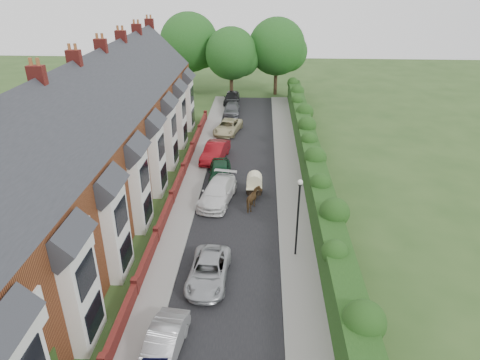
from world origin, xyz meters
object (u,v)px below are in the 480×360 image
(car_green, at_px, (220,172))
(car_red, at_px, (215,152))
(car_white, at_px, (218,192))
(car_grey, at_px, (232,109))
(horse, at_px, (254,200))
(lamppost, at_px, (298,209))
(car_silver_b, at_px, (208,271))
(horse_cart, at_px, (254,183))
(car_beige, at_px, (228,127))
(car_silver_a, at_px, (163,344))
(car_black, at_px, (232,98))

(car_green, xyz_separation_m, car_red, (-0.83, 4.21, 0.03))
(car_white, distance_m, car_grey, 21.85)
(car_white, height_order, horse, horse)
(car_green, bearing_deg, lamppost, -65.48)
(horse, bearing_deg, car_white, -6.22)
(horse, bearing_deg, car_grey, -67.18)
(car_silver_b, xyz_separation_m, horse_cart, (2.33, 10.14, 0.48))
(car_red, xyz_separation_m, car_beige, (0.60, 7.32, -0.13))
(car_beige, relative_size, horse_cart, 1.77)
(car_silver_b, relative_size, car_green, 1.02)
(car_red, distance_m, horse, 9.61)
(car_silver_a, distance_m, car_green, 18.11)
(car_black, bearing_deg, horse_cart, -80.04)
(lamppost, distance_m, car_silver_a, 10.49)
(car_beige, distance_m, horse, 16.48)
(car_silver_a, bearing_deg, car_red, 96.43)
(car_green, relative_size, horse, 2.44)
(horse, distance_m, horse_cart, 2.02)
(car_green, distance_m, horse_cart, 3.94)
(horse, bearing_deg, car_black, -67.77)
(car_white, distance_m, car_beige, 15.13)
(car_red, bearing_deg, car_green, -68.86)
(car_black, relative_size, horse_cart, 1.68)
(horse, height_order, horse_cart, horse_cart)
(car_silver_a, xyz_separation_m, horse, (3.73, 13.44, 0.11))
(car_green, bearing_deg, car_white, -91.43)
(horse_cart, bearing_deg, car_white, -160.95)
(car_black, distance_m, horse_cart, 25.77)
(car_beige, distance_m, horse_cart, 14.53)
(lamppost, xyz_separation_m, car_red, (-6.39, 14.41, -2.50))
(car_red, height_order, car_beige, car_red)
(car_silver_b, relative_size, car_white, 0.88)
(car_red, distance_m, horse_cart, 7.82)
(car_beige, bearing_deg, car_black, 104.45)
(lamppost, bearing_deg, car_black, 100.60)
(car_silver_a, bearing_deg, horse_cart, 82.87)
(lamppost, height_order, car_black, lamppost)
(car_silver_b, xyz_separation_m, car_red, (-1.39, 17.01, 0.16))
(car_white, distance_m, car_black, 26.48)
(car_grey, bearing_deg, car_beige, -90.31)
(car_beige, xyz_separation_m, car_grey, (-0.05, 6.72, -0.03))
(car_silver_b, bearing_deg, lamppost, 29.74)
(car_silver_b, bearing_deg, car_white, 94.71)
(car_black, relative_size, horse, 2.48)
(car_silver_b, bearing_deg, car_beige, 94.14)
(car_silver_b, bearing_deg, car_silver_a, -102.55)
(car_silver_a, relative_size, car_grey, 0.92)
(car_white, bearing_deg, horse, -11.61)
(car_silver_a, height_order, horse_cart, horse_cart)
(car_beige, height_order, horse_cart, horse_cart)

